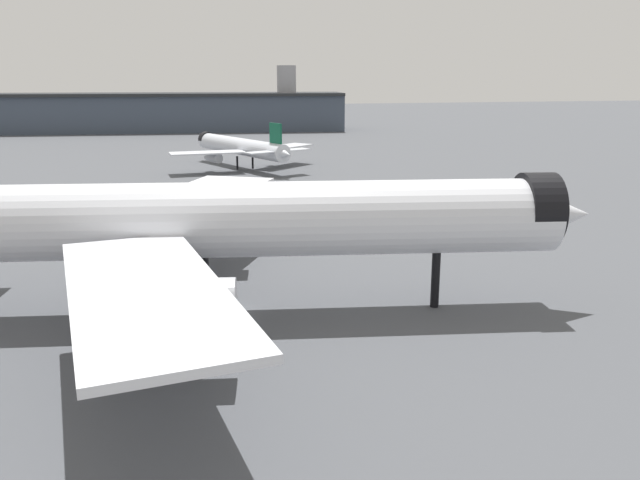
% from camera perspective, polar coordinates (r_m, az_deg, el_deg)
% --- Properties ---
extents(ground, '(900.00, 900.00, 0.00)m').
position_cam_1_polar(ground, '(61.70, -7.75, -6.34)').
color(ground, '#4C4F54').
extents(airliner_near_gate, '(68.36, 61.58, 19.95)m').
position_cam_1_polar(airliner_near_gate, '(59.14, -8.20, 1.64)').
color(airliner_near_gate, silver).
rests_on(airliner_near_gate, ground).
extents(airliner_far_taxiway, '(36.12, 40.39, 11.66)m').
position_cam_1_polar(airliner_far_taxiway, '(156.80, -7.00, 8.19)').
color(airliner_far_taxiway, silver).
rests_on(airliner_far_taxiway, ground).
extents(terminal_building, '(174.16, 42.99, 25.79)m').
position_cam_1_polar(terminal_building, '(270.13, -16.51, 10.82)').
color(terminal_building, '#3D4756').
rests_on(terminal_building, ground).
extents(baggage_tug_wing, '(3.58, 3.04, 1.85)m').
position_cam_1_polar(baggage_tug_wing, '(96.20, 3.12, 1.91)').
color(baggage_tug_wing, black).
rests_on(baggage_tug_wing, ground).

